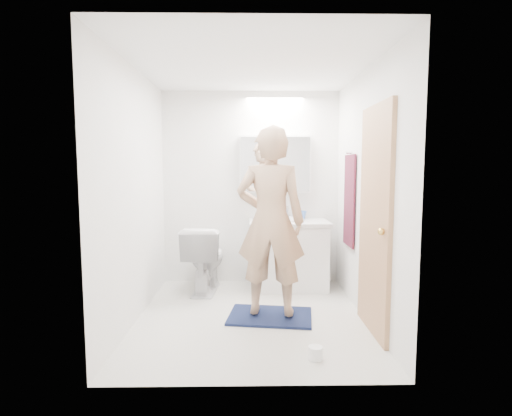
{
  "coord_description": "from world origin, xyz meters",
  "views": [
    {
      "loc": [
        -0.01,
        -3.81,
        1.46
      ],
      "look_at": [
        0.05,
        0.25,
        1.05
      ],
      "focal_mm": 28.13,
      "sensor_mm": 36.0,
      "label": 1
    }
  ],
  "objects_px": {
    "toilet": "(205,258)",
    "soap_bottle_a": "(266,210)",
    "soap_bottle_b": "(274,213)",
    "toilet_paper_roll": "(315,353)",
    "medicine_cabinet": "(275,164)",
    "person": "(271,221)",
    "toothbrush_cup": "(302,215)",
    "vanity_cabinet": "(289,256)"
  },
  "relations": [
    {
      "from": "vanity_cabinet",
      "to": "person",
      "type": "height_order",
      "value": "person"
    },
    {
      "from": "toothbrush_cup",
      "to": "person",
      "type": "bearing_deg",
      "value": -111.61
    },
    {
      "from": "person",
      "to": "toothbrush_cup",
      "type": "bearing_deg",
      "value": -103.57
    },
    {
      "from": "medicine_cabinet",
      "to": "soap_bottle_a",
      "type": "distance_m",
      "value": 0.57
    },
    {
      "from": "person",
      "to": "soap_bottle_b",
      "type": "bearing_deg",
      "value": -87.08
    },
    {
      "from": "medicine_cabinet",
      "to": "toilet_paper_roll",
      "type": "height_order",
      "value": "medicine_cabinet"
    },
    {
      "from": "toothbrush_cup",
      "to": "toilet_paper_roll",
      "type": "height_order",
      "value": "toothbrush_cup"
    },
    {
      "from": "medicine_cabinet",
      "to": "toothbrush_cup",
      "type": "bearing_deg",
      "value": -8.46
    },
    {
      "from": "medicine_cabinet",
      "to": "toilet_paper_roll",
      "type": "bearing_deg",
      "value": -84.82
    },
    {
      "from": "medicine_cabinet",
      "to": "person",
      "type": "relative_size",
      "value": 0.49
    },
    {
      "from": "medicine_cabinet",
      "to": "toothbrush_cup",
      "type": "relative_size",
      "value": 7.91
    },
    {
      "from": "toilet",
      "to": "soap_bottle_b",
      "type": "height_order",
      "value": "soap_bottle_b"
    },
    {
      "from": "vanity_cabinet",
      "to": "soap_bottle_b",
      "type": "distance_m",
      "value": 0.57
    },
    {
      "from": "vanity_cabinet",
      "to": "person",
      "type": "relative_size",
      "value": 0.5
    },
    {
      "from": "soap_bottle_a",
      "to": "toilet_paper_roll",
      "type": "xyz_separation_m",
      "value": [
        0.3,
        -2.0,
        -0.89
      ]
    },
    {
      "from": "soap_bottle_b",
      "to": "toothbrush_cup",
      "type": "bearing_deg",
      "value": -3.29
    },
    {
      "from": "vanity_cabinet",
      "to": "soap_bottle_b",
      "type": "height_order",
      "value": "soap_bottle_b"
    },
    {
      "from": "soap_bottle_a",
      "to": "soap_bottle_b",
      "type": "xyz_separation_m",
      "value": [
        0.1,
        0.03,
        -0.04
      ]
    },
    {
      "from": "medicine_cabinet",
      "to": "toilet_paper_roll",
      "type": "relative_size",
      "value": 8.0
    },
    {
      "from": "soap_bottle_a",
      "to": "toilet_paper_roll",
      "type": "height_order",
      "value": "soap_bottle_a"
    },
    {
      "from": "medicine_cabinet",
      "to": "person",
      "type": "distance_m",
      "value": 1.32
    },
    {
      "from": "vanity_cabinet",
      "to": "toothbrush_cup",
      "type": "distance_m",
      "value": 0.54
    },
    {
      "from": "toilet",
      "to": "toilet_paper_roll",
      "type": "distance_m",
      "value": 2.04
    },
    {
      "from": "toilet",
      "to": "toilet_paper_roll",
      "type": "height_order",
      "value": "toilet"
    },
    {
      "from": "toothbrush_cup",
      "to": "vanity_cabinet",
      "type": "bearing_deg",
      "value": -138.21
    },
    {
      "from": "vanity_cabinet",
      "to": "medicine_cabinet",
      "type": "xyz_separation_m",
      "value": [
        -0.16,
        0.21,
        1.11
      ]
    },
    {
      "from": "soap_bottle_b",
      "to": "person",
      "type": "bearing_deg",
      "value": -95.12
    },
    {
      "from": "toilet",
      "to": "toilet_paper_roll",
      "type": "xyz_separation_m",
      "value": [
        1.03,
        -1.73,
        -0.34
      ]
    },
    {
      "from": "medicine_cabinet",
      "to": "toilet",
      "type": "relative_size",
      "value": 1.12
    },
    {
      "from": "soap_bottle_b",
      "to": "toilet_paper_roll",
      "type": "distance_m",
      "value": 2.21
    },
    {
      "from": "soap_bottle_b",
      "to": "toilet",
      "type": "bearing_deg",
      "value": -160.53
    },
    {
      "from": "toilet",
      "to": "toothbrush_cup",
      "type": "bearing_deg",
      "value": -162.21
    },
    {
      "from": "person",
      "to": "toilet_paper_roll",
      "type": "xyz_separation_m",
      "value": [
        0.3,
        -0.87,
        -0.9
      ]
    },
    {
      "from": "toilet",
      "to": "soap_bottle_a",
      "type": "relative_size",
      "value": 3.21
    },
    {
      "from": "person",
      "to": "soap_bottle_a",
      "type": "distance_m",
      "value": 1.13
    },
    {
      "from": "soap_bottle_a",
      "to": "toilet_paper_roll",
      "type": "bearing_deg",
      "value": -81.59
    },
    {
      "from": "soap_bottle_a",
      "to": "person",
      "type": "bearing_deg",
      "value": -90.33
    },
    {
      "from": "toilet_paper_roll",
      "to": "soap_bottle_a",
      "type": "bearing_deg",
      "value": 98.41
    },
    {
      "from": "medicine_cabinet",
      "to": "soap_bottle_a",
      "type": "xyz_separation_m",
      "value": [
        -0.11,
        -0.06,
        -0.56
      ]
    },
    {
      "from": "toilet_paper_roll",
      "to": "medicine_cabinet",
      "type": "bearing_deg",
      "value": 95.18
    },
    {
      "from": "toothbrush_cup",
      "to": "toilet_paper_roll",
      "type": "xyz_separation_m",
      "value": [
        -0.15,
        -2.01,
        -0.82
      ]
    },
    {
      "from": "toilet",
      "to": "soap_bottle_a",
      "type": "height_order",
      "value": "soap_bottle_a"
    }
  ]
}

